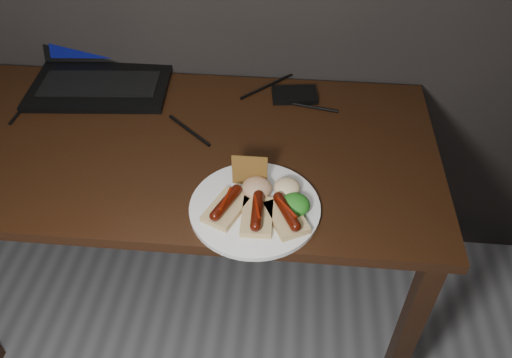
{
  "coord_description": "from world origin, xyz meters",
  "views": [
    {
      "loc": [
        0.31,
        0.35,
        1.61
      ],
      "look_at": [
        0.23,
        1.18,
        0.82
      ],
      "focal_mm": 35.0,
      "sensor_mm": 36.0,
      "label": 1
    }
  ],
  "objects": [
    {
      "name": "bread_sausage_right",
      "position": [
        0.31,
        1.12,
        0.78
      ],
      "size": [
        0.11,
        0.13,
        0.04
      ],
      "color": "#D3BE7C",
      "rests_on": "plate"
    },
    {
      "name": "bread_sausage_left",
      "position": [
        0.17,
        1.13,
        0.78
      ],
      "size": [
        0.11,
        0.13,
        0.04
      ],
      "color": "#D3BE7C",
      "rests_on": "plate"
    },
    {
      "name": "desk_cables",
      "position": [
        0.01,
        1.56,
        0.75
      ],
      "size": [
        0.93,
        0.39,
        0.01
      ],
      "color": "black",
      "rests_on": "desk"
    },
    {
      "name": "plate",
      "position": [
        0.23,
        1.15,
        0.76
      ],
      "size": [
        0.38,
        0.38,
        0.01
      ],
      "primitive_type": "cylinder",
      "rotation": [
        0.0,
        0.0,
        0.29
      ],
      "color": "silver",
      "rests_on": "desk"
    },
    {
      "name": "salad_greens",
      "position": [
        0.32,
        1.15,
        0.78
      ],
      "size": [
        0.07,
        0.07,
        0.04
      ],
      "primitive_type": "ellipsoid",
      "color": "#1A5410",
      "rests_on": "plate"
    },
    {
      "name": "coleslaw_mound",
      "position": [
        0.3,
        1.2,
        0.78
      ],
      "size": [
        0.06,
        0.06,
        0.04
      ],
      "primitive_type": "ellipsoid",
      "color": "beige",
      "rests_on": "plate"
    },
    {
      "name": "desk",
      "position": [
        0.0,
        1.38,
        0.66
      ],
      "size": [
        1.4,
        0.7,
        0.75
      ],
      "color": "black",
      "rests_on": "ground"
    },
    {
      "name": "hard_drive",
      "position": [
        0.31,
        1.63,
        0.76
      ],
      "size": [
        0.14,
        0.1,
        0.02
      ],
      "primitive_type": "cube",
      "rotation": [
        0.0,
        0.0,
        0.12
      ],
      "color": "black",
      "rests_on": "desk"
    },
    {
      "name": "bread_sausage_center",
      "position": [
        0.24,
        1.11,
        0.78
      ],
      "size": [
        0.07,
        0.12,
        0.04
      ],
      "color": "#D3BE7C",
      "rests_on": "plate"
    },
    {
      "name": "salsa_mound",
      "position": [
        0.23,
        1.19,
        0.78
      ],
      "size": [
        0.07,
        0.07,
        0.04
      ],
      "primitive_type": "ellipsoid",
      "color": "maroon",
      "rests_on": "plate"
    },
    {
      "name": "laptop",
      "position": [
        -0.3,
        1.68,
        0.8
      ],
      "size": [
        0.44,
        0.38,
        0.25
      ],
      "color": "black",
      "rests_on": "desk"
    },
    {
      "name": "crispbread",
      "position": [
        0.21,
        1.23,
        0.8
      ],
      "size": [
        0.09,
        0.01,
        0.08
      ],
      "primitive_type": "cube",
      "color": "olive",
      "rests_on": "plate"
    }
  ]
}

